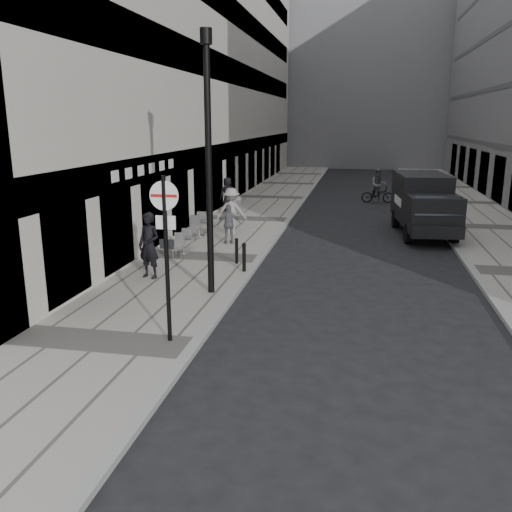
{
  "coord_description": "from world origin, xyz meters",
  "views": [
    {
      "loc": [
        3.34,
        -7.39,
        4.76
      ],
      "look_at": [
        0.81,
        5.72,
        1.4
      ],
      "focal_mm": 38.0,
      "sensor_mm": 36.0,
      "label": 1
    }
  ],
  "objects_px": {
    "sign_post": "(166,238)",
    "cyclist": "(378,190)",
    "walking_man": "(149,245)",
    "panel_van": "(424,201)",
    "lamppost": "(208,153)"
  },
  "relations": [
    {
      "from": "walking_man",
      "to": "lamppost",
      "type": "bearing_deg",
      "value": -7.33
    },
    {
      "from": "panel_van",
      "to": "cyclist",
      "type": "bearing_deg",
      "value": 95.1
    },
    {
      "from": "sign_post",
      "to": "cyclist",
      "type": "distance_m",
      "value": 22.84
    },
    {
      "from": "panel_van",
      "to": "cyclist",
      "type": "distance_m",
      "value": 9.18
    },
    {
      "from": "panel_van",
      "to": "cyclist",
      "type": "relative_size",
      "value": 2.76
    },
    {
      "from": "walking_man",
      "to": "panel_van",
      "type": "bearing_deg",
      "value": 62.56
    },
    {
      "from": "lamppost",
      "to": "cyclist",
      "type": "xyz_separation_m",
      "value": [
        4.95,
        18.79,
        -3.15
      ]
    },
    {
      "from": "cyclist",
      "to": "lamppost",
      "type": "bearing_deg",
      "value": -106.41
    },
    {
      "from": "panel_van",
      "to": "cyclist",
      "type": "height_order",
      "value": "panel_van"
    },
    {
      "from": "sign_post",
      "to": "cyclist",
      "type": "relative_size",
      "value": 1.78
    },
    {
      "from": "walking_man",
      "to": "lamppost",
      "type": "relative_size",
      "value": 0.29
    },
    {
      "from": "walking_man",
      "to": "cyclist",
      "type": "xyz_separation_m",
      "value": [
        7.14,
        17.77,
        -0.34
      ]
    },
    {
      "from": "lamppost",
      "to": "walking_man",
      "type": "bearing_deg",
      "value": 155.04
    },
    {
      "from": "sign_post",
      "to": "lamppost",
      "type": "distance_m",
      "value": 3.78
    },
    {
      "from": "walking_man",
      "to": "panel_van",
      "type": "distance_m",
      "value": 12.4
    }
  ]
}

